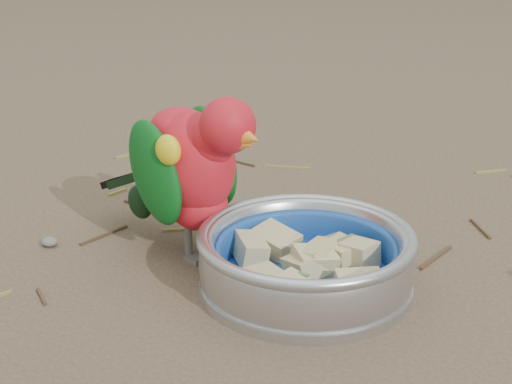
% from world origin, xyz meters
% --- Properties ---
extents(ground, '(60.00, 60.00, 0.00)m').
position_xyz_m(ground, '(0.00, 0.00, 0.00)').
color(ground, brown).
extents(food_bowl, '(0.21, 0.21, 0.02)m').
position_xyz_m(food_bowl, '(-0.00, -0.02, 0.01)').
color(food_bowl, '#B2B2BA').
rests_on(food_bowl, ground).
extents(bowl_wall, '(0.21, 0.21, 0.04)m').
position_xyz_m(bowl_wall, '(-0.00, -0.02, 0.04)').
color(bowl_wall, '#B2B2BA').
rests_on(bowl_wall, food_bowl).
extents(fruit_wedges, '(0.12, 0.12, 0.03)m').
position_xyz_m(fruit_wedges, '(-0.00, -0.02, 0.03)').
color(fruit_wedges, tan).
rests_on(fruit_wedges, food_bowl).
extents(lory_parrot, '(0.24, 0.17, 0.18)m').
position_xyz_m(lory_parrot, '(-0.14, 0.00, 0.09)').
color(lory_parrot, red).
rests_on(lory_parrot, ground).
extents(ground_debris, '(0.90, 0.80, 0.01)m').
position_xyz_m(ground_debris, '(0.05, 0.10, 0.00)').
color(ground_debris, olive).
rests_on(ground_debris, ground).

